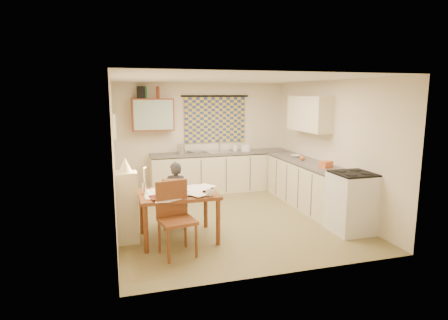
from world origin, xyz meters
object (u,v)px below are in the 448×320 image
object	(u,v)px
person	(176,195)
chair_far	(175,211)
dining_table	(178,216)
stove	(352,202)
counter_right	(312,187)
counter_back	(222,172)
shelf_stand	(127,208)

from	to	relation	value
person	chair_far	bearing A→B (deg)	8.06
dining_table	chair_far	bearing A→B (deg)	86.94
stove	dining_table	bearing A→B (deg)	170.28
dining_table	chair_far	xyz separation A→B (m)	(0.03, 0.57, -0.11)
counter_right	person	world-z (taller)	person
counter_back	person	bearing A→B (deg)	-124.09
stove	person	size ratio (longest dim) A/B	0.89
stove	dining_table	xyz separation A→B (m)	(-2.78, 0.48, -0.12)
person	shelf_stand	bearing A→B (deg)	48.85
counter_right	stove	xyz separation A→B (m)	(0.00, -1.29, 0.05)
dining_table	shelf_stand	xyz separation A→B (m)	(-0.76, 0.09, 0.17)
counter_back	shelf_stand	xyz separation A→B (m)	(-2.24, -2.58, 0.10)
counter_back	person	size ratio (longest dim) A/B	2.94
counter_right	dining_table	world-z (taller)	counter_right
dining_table	counter_right	bearing A→B (deg)	16.01
person	stove	bearing A→B (deg)	177.53
counter_right	shelf_stand	bearing A→B (deg)	-168.42
dining_table	shelf_stand	size ratio (longest dim) A/B	1.09
counter_right	chair_far	xyz separation A→B (m)	(-2.75, -0.24, -0.18)
counter_back	stove	xyz separation A→B (m)	(1.30, -3.15, 0.05)
counter_right	dining_table	distance (m)	2.90
counter_right	shelf_stand	size ratio (longest dim) A/B	2.69
counter_right	stove	distance (m)	1.29
dining_table	counter_back	bearing A→B (deg)	60.65
shelf_stand	counter_right	bearing A→B (deg)	11.58
chair_far	shelf_stand	size ratio (longest dim) A/B	0.80
chair_far	shelf_stand	world-z (taller)	shelf_stand
counter_back	stove	distance (m)	3.41
counter_back	dining_table	world-z (taller)	counter_back
shelf_stand	stove	bearing A→B (deg)	-9.09
counter_right	person	size ratio (longest dim) A/B	2.63
counter_back	chair_far	world-z (taller)	counter_back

